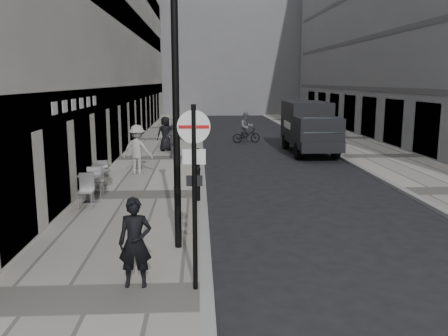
{
  "coord_description": "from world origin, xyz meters",
  "views": [
    {
      "loc": [
        -0.12,
        -5.06,
        3.83
      ],
      "look_at": [
        0.59,
        8.09,
        1.4
      ],
      "focal_mm": 38.0,
      "sensor_mm": 36.0,
      "label": 1
    }
  ],
  "objects_px": {
    "panel_van": "(309,125)",
    "cyclist": "(246,131)",
    "sign_post": "(194,173)",
    "lamppost": "(176,101)",
    "walking_man": "(135,243)"
  },
  "relations": [
    {
      "from": "lamppost",
      "to": "panel_van",
      "type": "xyz_separation_m",
      "value": [
        6.34,
        14.6,
        -1.87
      ]
    },
    {
      "from": "walking_man",
      "to": "sign_post",
      "type": "relative_size",
      "value": 0.5
    },
    {
      "from": "walking_man",
      "to": "cyclist",
      "type": "bearing_deg",
      "value": 79.28
    },
    {
      "from": "panel_van",
      "to": "cyclist",
      "type": "distance_m",
      "value": 5.39
    },
    {
      "from": "walking_man",
      "to": "panel_van",
      "type": "xyz_separation_m",
      "value": [
        7.02,
        16.64,
        0.58
      ]
    },
    {
      "from": "sign_post",
      "to": "panel_van",
      "type": "relative_size",
      "value": 0.57
    },
    {
      "from": "walking_man",
      "to": "sign_post",
      "type": "distance_m",
      "value": 1.7
    },
    {
      "from": "panel_van",
      "to": "walking_man",
      "type": "bearing_deg",
      "value": -112.27
    },
    {
      "from": "walking_man",
      "to": "cyclist",
      "type": "relative_size",
      "value": 0.87
    },
    {
      "from": "walking_man",
      "to": "cyclist",
      "type": "distance_m",
      "value": 21.52
    },
    {
      "from": "panel_van",
      "to": "cyclist",
      "type": "height_order",
      "value": "panel_van"
    },
    {
      "from": "walking_man",
      "to": "lamppost",
      "type": "xyz_separation_m",
      "value": [
        0.68,
        2.03,
        2.45
      ]
    },
    {
      "from": "lamppost",
      "to": "cyclist",
      "type": "bearing_deg",
      "value": 79.74
    },
    {
      "from": "sign_post",
      "to": "cyclist",
      "type": "relative_size",
      "value": 1.75
    },
    {
      "from": "sign_post",
      "to": "lamppost",
      "type": "height_order",
      "value": "lamppost"
    }
  ]
}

